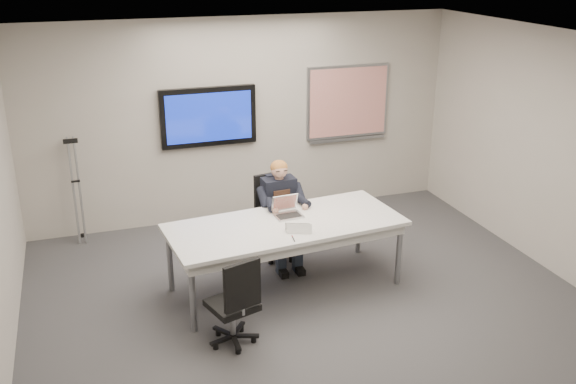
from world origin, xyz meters
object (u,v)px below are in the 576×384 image
object	(u,v)px
office_chair_far	(276,231)
office_chair_near	(235,318)
conference_table	(285,230)
laptop	(287,210)
seated_person	(283,225)

from	to	relation	value
office_chair_far	office_chair_near	distance (m)	1.98
conference_table	office_chair_far	xyz separation A→B (m)	(0.15, 0.81, -0.38)
laptop	office_chair_far	bearing A→B (deg)	79.21
office_chair_far	seated_person	size ratio (longest dim) A/B	0.81
seated_person	conference_table	bearing A→B (deg)	-108.88
office_chair_near	seated_person	world-z (taller)	seated_person
seated_person	laptop	world-z (taller)	seated_person
seated_person	laptop	bearing A→B (deg)	-104.64
conference_table	seated_person	world-z (taller)	seated_person
conference_table	seated_person	bearing A→B (deg)	68.93
conference_table	office_chair_far	size ratio (longest dim) A/B	2.58
conference_table	seated_person	distance (m)	0.62
office_chair_far	seated_person	xyz separation A→B (m)	(0.01, -0.24, 0.19)
conference_table	laptop	world-z (taller)	laptop
office_chair_near	seated_person	xyz separation A→B (m)	(0.98, 1.48, 0.22)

